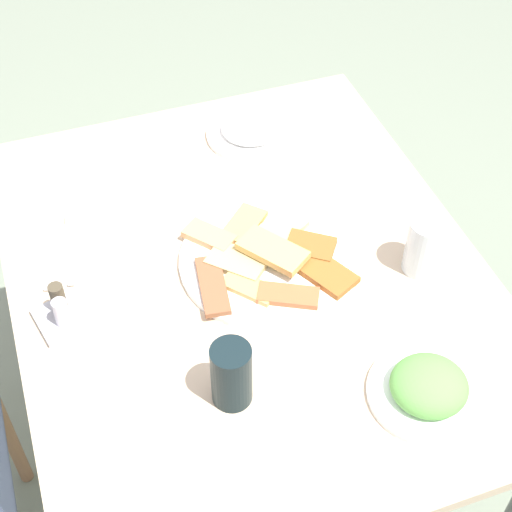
{
  "coord_description": "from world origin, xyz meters",
  "views": [
    {
      "loc": [
        -0.93,
        0.31,
        1.81
      ],
      "look_at": [
        0.0,
        -0.02,
        0.77
      ],
      "focal_mm": 54.53,
      "sensor_mm": 36.0,
      "label": 1
    }
  ],
  "objects_px": {
    "paper_napkin": "(61,253)",
    "condiment_caddy": "(62,312)",
    "fork": "(70,249)",
    "spoon": "(51,254)",
    "pide_platter": "(268,259)",
    "salad_plate_rice": "(428,388)",
    "soda_can": "(231,375)",
    "dining_table": "(248,299)",
    "salad_plate_greens": "(250,130)",
    "drinking_glass": "(425,246)"
  },
  "relations": [
    {
      "from": "dining_table",
      "to": "spoon",
      "type": "distance_m",
      "value": 0.39
    },
    {
      "from": "soda_can",
      "to": "paper_napkin",
      "type": "height_order",
      "value": "soda_can"
    },
    {
      "from": "paper_napkin",
      "to": "salad_plate_rice",
      "type": "bearing_deg",
      "value": -135.42
    },
    {
      "from": "condiment_caddy",
      "to": "paper_napkin",
      "type": "bearing_deg",
      "value": -7.54
    },
    {
      "from": "dining_table",
      "to": "drinking_glass",
      "type": "distance_m",
      "value": 0.35
    },
    {
      "from": "soda_can",
      "to": "dining_table",
      "type": "bearing_deg",
      "value": -23.97
    },
    {
      "from": "paper_napkin",
      "to": "spoon",
      "type": "xyz_separation_m",
      "value": [
        0.0,
        0.02,
        0.0
      ]
    },
    {
      "from": "pide_platter",
      "to": "drinking_glass",
      "type": "xyz_separation_m",
      "value": [
        -0.11,
        -0.27,
        0.05
      ]
    },
    {
      "from": "drinking_glass",
      "to": "paper_napkin",
      "type": "relative_size",
      "value": 0.76
    },
    {
      "from": "paper_napkin",
      "to": "fork",
      "type": "height_order",
      "value": "fork"
    },
    {
      "from": "pide_platter",
      "to": "soda_can",
      "type": "height_order",
      "value": "soda_can"
    },
    {
      "from": "dining_table",
      "to": "condiment_caddy",
      "type": "distance_m",
      "value": 0.36
    },
    {
      "from": "salad_plate_greens",
      "to": "spoon",
      "type": "distance_m",
      "value": 0.53
    },
    {
      "from": "drinking_glass",
      "to": "spoon",
      "type": "xyz_separation_m",
      "value": [
        0.26,
        0.65,
        -0.05
      ]
    },
    {
      "from": "condiment_caddy",
      "to": "salad_plate_greens",
      "type": "bearing_deg",
      "value": -51.23
    },
    {
      "from": "salad_plate_rice",
      "to": "dining_table",
      "type": "bearing_deg",
      "value": 27.5
    },
    {
      "from": "pide_platter",
      "to": "soda_can",
      "type": "xyz_separation_m",
      "value": [
        -0.26,
        0.16,
        0.05
      ]
    },
    {
      "from": "pide_platter",
      "to": "fork",
      "type": "height_order",
      "value": "pide_platter"
    },
    {
      "from": "drinking_glass",
      "to": "condiment_caddy",
      "type": "xyz_separation_m",
      "value": [
        0.1,
        0.65,
        -0.04
      ]
    },
    {
      "from": "salad_plate_rice",
      "to": "soda_can",
      "type": "height_order",
      "value": "soda_can"
    },
    {
      "from": "pide_platter",
      "to": "salad_plate_greens",
      "type": "distance_m",
      "value": 0.39
    },
    {
      "from": "salad_plate_greens",
      "to": "spoon",
      "type": "bearing_deg",
      "value": 114.99
    },
    {
      "from": "pide_platter",
      "to": "spoon",
      "type": "xyz_separation_m",
      "value": [
        0.15,
        0.38,
        -0.01
      ]
    },
    {
      "from": "fork",
      "to": "spoon",
      "type": "xyz_separation_m",
      "value": [
        0.0,
        0.04,
        0.0
      ]
    },
    {
      "from": "soda_can",
      "to": "condiment_caddy",
      "type": "relative_size",
      "value": 1.13
    },
    {
      "from": "soda_can",
      "to": "paper_napkin",
      "type": "xyz_separation_m",
      "value": [
        0.41,
        0.21,
        -0.06
      ]
    },
    {
      "from": "dining_table",
      "to": "spoon",
      "type": "xyz_separation_m",
      "value": [
        0.16,
        0.34,
        0.09
      ]
    },
    {
      "from": "dining_table",
      "to": "salad_plate_greens",
      "type": "relative_size",
      "value": 5.53
    },
    {
      "from": "salad_plate_greens",
      "to": "salad_plate_rice",
      "type": "relative_size",
      "value": 0.99
    },
    {
      "from": "salad_plate_greens",
      "to": "soda_can",
      "type": "height_order",
      "value": "soda_can"
    },
    {
      "from": "soda_can",
      "to": "salad_plate_rice",
      "type": "bearing_deg",
      "value": -109.04
    },
    {
      "from": "salad_plate_greens",
      "to": "salad_plate_rice",
      "type": "height_order",
      "value": "salad_plate_rice"
    },
    {
      "from": "salad_plate_greens",
      "to": "drinking_glass",
      "type": "xyz_separation_m",
      "value": [
        -0.48,
        -0.17,
        0.04
      ]
    },
    {
      "from": "dining_table",
      "to": "spoon",
      "type": "height_order",
      "value": "spoon"
    },
    {
      "from": "drinking_glass",
      "to": "spoon",
      "type": "height_order",
      "value": "drinking_glass"
    },
    {
      "from": "soda_can",
      "to": "drinking_glass",
      "type": "relative_size",
      "value": 1.05
    },
    {
      "from": "pide_platter",
      "to": "condiment_caddy",
      "type": "bearing_deg",
      "value": 91.56
    },
    {
      "from": "soda_can",
      "to": "fork",
      "type": "xyz_separation_m",
      "value": [
        0.41,
        0.19,
        -0.06
      ]
    },
    {
      "from": "paper_napkin",
      "to": "spoon",
      "type": "height_order",
      "value": "spoon"
    },
    {
      "from": "soda_can",
      "to": "spoon",
      "type": "xyz_separation_m",
      "value": [
        0.41,
        0.23,
        -0.06
      ]
    },
    {
      "from": "condiment_caddy",
      "to": "pide_platter",
      "type": "bearing_deg",
      "value": -88.44
    },
    {
      "from": "soda_can",
      "to": "fork",
      "type": "bearing_deg",
      "value": 24.91
    },
    {
      "from": "pide_platter",
      "to": "salad_plate_greens",
      "type": "xyz_separation_m",
      "value": [
        0.38,
        -0.09,
        0.0
      ]
    },
    {
      "from": "dining_table",
      "to": "condiment_caddy",
      "type": "relative_size",
      "value": 9.95
    },
    {
      "from": "drinking_glass",
      "to": "paper_napkin",
      "type": "height_order",
      "value": "drinking_glass"
    },
    {
      "from": "dining_table",
      "to": "condiment_caddy",
      "type": "height_order",
      "value": "condiment_caddy"
    },
    {
      "from": "pide_platter",
      "to": "dining_table",
      "type": "bearing_deg",
      "value": 97.29
    },
    {
      "from": "condiment_caddy",
      "to": "spoon",
      "type": "bearing_deg",
      "value": -1.29
    },
    {
      "from": "spoon",
      "to": "fork",
      "type": "bearing_deg",
      "value": -77.47
    },
    {
      "from": "paper_napkin",
      "to": "condiment_caddy",
      "type": "xyz_separation_m",
      "value": [
        -0.16,
        0.02,
        0.02
      ]
    }
  ]
}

